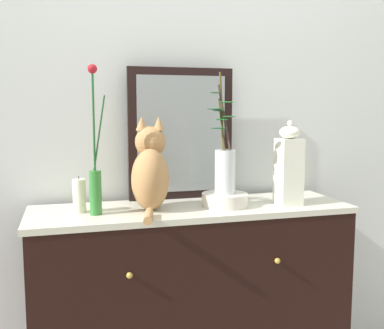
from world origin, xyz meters
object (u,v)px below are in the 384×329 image
at_px(sideboard, 192,306).
at_px(jar_lidded_porcelain, 289,167).
at_px(candle_pillar, 79,196).
at_px(bowl_porcelain, 225,200).
at_px(vase_glass_clear, 225,165).
at_px(cat_sitting, 150,171).
at_px(vase_slim_green, 95,176).
at_px(mirror_leaning, 182,134).

bearing_deg(sideboard, jar_lidded_porcelain, -10.54).
bearing_deg(candle_pillar, bowl_porcelain, -4.34).
bearing_deg(jar_lidded_porcelain, candle_pillar, 174.14).
distance_m(sideboard, vase_glass_clear, 0.64).
bearing_deg(cat_sitting, candle_pillar, 176.48).
bearing_deg(vase_slim_green, bowl_porcelain, 0.95).
bearing_deg(bowl_porcelain, candle_pillar, 175.66).
bearing_deg(mirror_leaning, bowl_porcelain, -58.77).
height_order(vase_slim_green, bowl_porcelain, vase_slim_green).
bearing_deg(vase_glass_clear, cat_sitting, 174.39).
relative_size(vase_slim_green, candle_pillar, 3.97).
height_order(mirror_leaning, cat_sitting, mirror_leaning).
height_order(mirror_leaning, vase_glass_clear, mirror_leaning).
distance_m(sideboard, jar_lidded_porcelain, 0.74).
height_order(bowl_porcelain, candle_pillar, candle_pillar).
bearing_deg(bowl_porcelain, vase_glass_clear, -136.35).
bearing_deg(vase_slim_green, sideboard, 5.83).
bearing_deg(jar_lidded_porcelain, vase_slim_green, 177.52).
bearing_deg(sideboard, cat_sitting, -178.69).
bearing_deg(bowl_porcelain, vase_slim_green, -179.05).
distance_m(mirror_leaning, vase_slim_green, 0.49).
distance_m(cat_sitting, bowl_porcelain, 0.34).
distance_m(sideboard, cat_sitting, 0.63).
relative_size(vase_glass_clear, candle_pillar, 3.47).
xyz_separation_m(sideboard, mirror_leaning, (0.00, 0.18, 0.75)).
bearing_deg(vase_glass_clear, vase_slim_green, -179.32).
relative_size(jar_lidded_porcelain, candle_pillar, 2.49).
bearing_deg(vase_glass_clear, jar_lidded_porcelain, -8.54).
distance_m(sideboard, bowl_porcelain, 0.50).
bearing_deg(sideboard, mirror_leaning, 88.48).
relative_size(mirror_leaning, jar_lidded_porcelain, 1.64).
relative_size(vase_slim_green, vase_glass_clear, 1.14).
distance_m(vase_slim_green, jar_lidded_porcelain, 0.81).
bearing_deg(candle_pillar, sideboard, -1.66).
xyz_separation_m(vase_slim_green, candle_pillar, (-0.06, 0.05, -0.09)).
distance_m(cat_sitting, vase_glass_clear, 0.31).
xyz_separation_m(vase_glass_clear, jar_lidded_porcelain, (0.28, -0.04, -0.01)).
distance_m(jar_lidded_porcelain, candle_pillar, 0.89).
bearing_deg(cat_sitting, mirror_leaning, 45.71).
xyz_separation_m(sideboard, cat_sitting, (-0.18, -0.00, 0.61)).
relative_size(sideboard, candle_pillar, 9.26).
bearing_deg(sideboard, vase_slim_green, -174.17).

